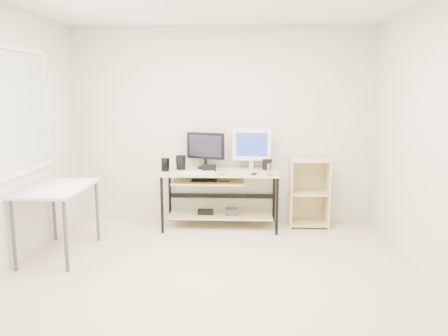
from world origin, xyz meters
TOP-DOWN VIEW (x-y plane):
  - room at (-0.14, 0.04)m, footprint 4.01×4.01m
  - desk at (-0.03, 1.66)m, footprint 1.50×0.65m
  - side_table at (-1.68, 0.60)m, footprint 0.60×1.00m
  - shelf_unit at (1.15, 1.82)m, footprint 0.50×0.40m
  - black_monitor at (-0.20, 1.83)m, footprint 0.51×0.22m
  - white_imac at (0.40, 1.81)m, footprint 0.50×0.16m
  - keyboard at (-0.30, 1.48)m, footprint 0.49×0.31m
  - mouse at (0.03, 1.43)m, footprint 0.10×0.13m
  - center_speaker at (-0.14, 1.60)m, footprint 0.18×0.12m
  - speaker_left at (-0.52, 1.71)m, footprint 0.13×0.13m
  - speaker_right at (0.60, 1.79)m, footprint 0.12×0.12m
  - audio_controller at (-0.70, 1.59)m, footprint 0.10×0.08m
  - volume_puck at (-0.18, 1.64)m, footprint 0.07×0.07m
  - smartphone at (0.43, 1.43)m, footprint 0.09×0.13m
  - coaster at (0.61, 1.39)m, footprint 0.09×0.09m
  - drinking_glass at (0.61, 1.39)m, footprint 0.07×0.07m

SIDE VIEW (x-z plane):
  - shelf_unit at x=1.15m, z-range 0.00..0.90m
  - desk at x=-0.03m, z-range 0.16..0.91m
  - side_table at x=-1.68m, z-range 0.30..1.05m
  - coaster at x=0.61m, z-range 0.75..0.76m
  - smartphone at x=0.43m, z-range 0.75..0.76m
  - keyboard at x=-0.30m, z-range 0.75..0.77m
  - volume_puck at x=-0.18m, z-range 0.75..0.78m
  - mouse at x=0.03m, z-range 0.75..0.79m
  - center_speaker at x=-0.14m, z-range 0.75..0.83m
  - speaker_right at x=0.60m, z-range 0.75..0.89m
  - drinking_glass at x=0.61m, z-range 0.76..0.88m
  - audio_controller at x=-0.70m, z-range 0.75..0.92m
  - speaker_left at x=-0.52m, z-range 0.75..0.94m
  - black_monitor at x=-0.20m, z-range 0.78..1.26m
  - white_imac at x=0.40m, z-range 0.79..1.33m
  - room at x=-0.14m, z-range 0.01..2.63m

